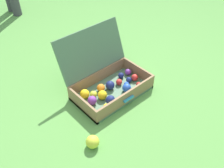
# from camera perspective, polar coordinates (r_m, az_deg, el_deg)

# --- Properties ---
(ground_plane) EXTENTS (16.00, 16.00, 0.00)m
(ground_plane) POSITION_cam_1_polar(r_m,az_deg,el_deg) (2.22, 1.56, -2.12)
(ground_plane) COLOR #569342
(open_suitcase) EXTENTS (0.67, 0.57, 0.51)m
(open_suitcase) POSITION_cam_1_polar(r_m,az_deg,el_deg) (2.18, -1.23, 0.78)
(open_suitcase) COLOR #4C7051
(open_suitcase) RESTS_ON ground
(stray_ball_on_grass) EXTENTS (0.10, 0.10, 0.10)m
(stray_ball_on_grass) POSITION_cam_1_polar(r_m,az_deg,el_deg) (1.81, -4.52, -13.17)
(stray_ball_on_grass) COLOR #CCDB38
(stray_ball_on_grass) RESTS_ON ground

